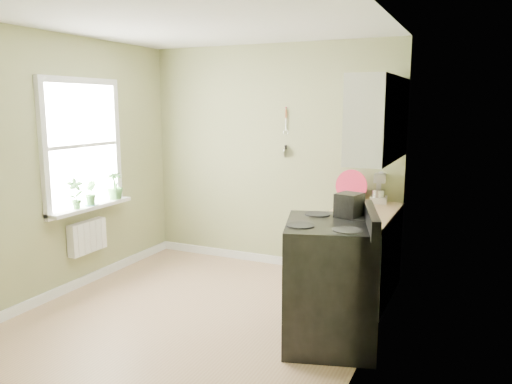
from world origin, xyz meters
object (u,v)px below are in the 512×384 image
at_px(stove, 330,282).
at_px(coffee_maker, 349,213).
at_px(kettle, 353,192).
at_px(stand_mixer, 380,189).

bearing_deg(stove, coffee_maker, 73.02).
height_order(kettle, coffee_maker, coffee_maker).
relative_size(stand_mixer, coffee_maker, 1.06).
height_order(stand_mixer, kettle, stand_mixer).
height_order(stand_mixer, coffee_maker, stand_mixer).
bearing_deg(coffee_maker, kettle, 102.12).
bearing_deg(kettle, stove, -82.20).
xyz_separation_m(kettle, coffee_maker, (0.30, -1.42, 0.06)).
relative_size(stove, coffee_maker, 3.52).
bearing_deg(stand_mixer, kettle, -176.53).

